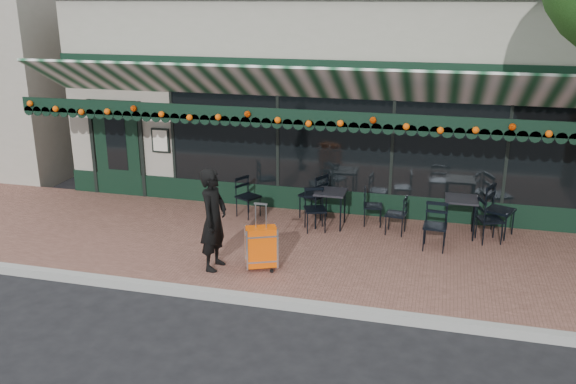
% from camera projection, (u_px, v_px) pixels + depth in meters
% --- Properties ---
extents(ground, '(80.00, 80.00, 0.00)m').
position_uv_depth(ground, '(272.00, 304.00, 9.46)').
color(ground, black).
rests_on(ground, ground).
extents(sidewalk, '(18.00, 4.00, 0.15)m').
position_uv_depth(sidewalk, '(302.00, 250.00, 11.28)').
color(sidewalk, brown).
rests_on(sidewalk, ground).
extents(curb, '(18.00, 0.16, 0.15)m').
position_uv_depth(curb, '(271.00, 302.00, 9.37)').
color(curb, '#9E9E99').
rests_on(curb, ground).
extents(restaurant_building, '(12.00, 9.60, 4.50)m').
position_uv_depth(restaurant_building, '(353.00, 87.00, 15.99)').
color(restaurant_building, gray).
rests_on(restaurant_building, ground).
extents(woman, '(0.46, 0.66, 1.74)m').
position_uv_depth(woman, '(214.00, 220.00, 10.11)').
color(woman, black).
rests_on(woman, sidewalk).
extents(suitcase, '(0.58, 0.46, 1.17)m').
position_uv_depth(suitcase, '(261.00, 247.00, 10.21)').
color(suitcase, '#F55407').
rests_on(suitcase, sidewalk).
extents(cafe_table_a, '(0.61, 0.61, 0.75)m').
position_uv_depth(cafe_table_a, '(461.00, 202.00, 11.58)').
color(cafe_table_a, black).
rests_on(cafe_table_a, sidewalk).
extents(cafe_table_b, '(0.60, 0.60, 0.73)m').
position_uv_depth(cafe_table_b, '(331.00, 195.00, 12.05)').
color(cafe_table_b, black).
rests_on(cafe_table_b, sidewalk).
extents(chair_a_left, '(0.43, 0.43, 0.77)m').
position_uv_depth(chair_a_left, '(396.00, 215.00, 11.75)').
color(chair_a_left, black).
rests_on(chair_a_left, sidewalk).
extents(chair_a_right, '(0.66, 0.66, 0.99)m').
position_uv_depth(chair_a_right, '(500.00, 211.00, 11.63)').
color(chair_a_right, black).
rests_on(chair_a_right, sidewalk).
extents(chair_a_front, '(0.45, 0.45, 0.86)m').
position_uv_depth(chair_a_front, '(435.00, 227.00, 11.01)').
color(chair_a_front, black).
rests_on(chair_a_front, sidewalk).
extents(chair_a_extra, '(0.55, 0.55, 0.86)m').
position_uv_depth(chair_a_extra, '(490.00, 220.00, 11.34)').
color(chair_a_extra, black).
rests_on(chair_a_extra, sidewalk).
extents(chair_b_left, '(0.63, 0.63, 0.96)m').
position_uv_depth(chair_b_left, '(313.00, 195.00, 12.58)').
color(chair_b_left, black).
rests_on(chair_b_left, sidewalk).
extents(chair_b_right, '(0.43, 0.43, 0.77)m').
position_uv_depth(chair_b_right, '(373.00, 206.00, 12.21)').
color(chair_b_right, black).
rests_on(chair_b_right, sidewalk).
extents(chair_b_front, '(0.55, 0.55, 0.85)m').
position_uv_depth(chair_b_front, '(315.00, 210.00, 11.90)').
color(chair_b_front, black).
rests_on(chair_b_front, sidewalk).
extents(chair_solo, '(0.57, 0.57, 0.85)m').
position_uv_depth(chair_solo, '(248.00, 197.00, 12.65)').
color(chair_solo, black).
rests_on(chair_solo, sidewalk).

